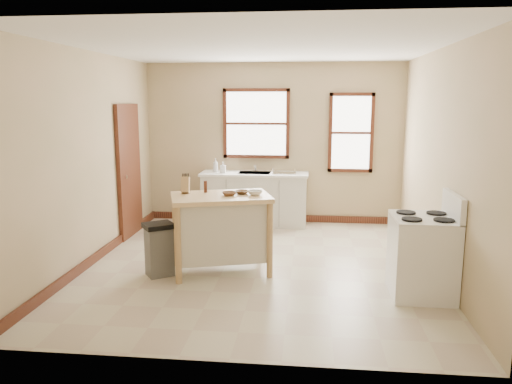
# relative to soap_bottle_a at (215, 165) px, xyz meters

# --- Properties ---
(floor) EXTENTS (5.00, 5.00, 0.00)m
(floor) POSITION_rel_soap_bottle_a_xyz_m (0.99, -2.20, -1.04)
(floor) COLOR beige
(floor) RESTS_ON ground
(ceiling) EXTENTS (5.00, 5.00, 0.00)m
(ceiling) POSITION_rel_soap_bottle_a_xyz_m (0.99, -2.20, 1.76)
(ceiling) COLOR white
(ceiling) RESTS_ON ground
(wall_back) EXTENTS (4.50, 0.04, 2.80)m
(wall_back) POSITION_rel_soap_bottle_a_xyz_m (0.99, 0.30, 0.36)
(wall_back) COLOR tan
(wall_back) RESTS_ON ground
(wall_left) EXTENTS (0.04, 5.00, 2.80)m
(wall_left) POSITION_rel_soap_bottle_a_xyz_m (-1.26, -2.20, 0.36)
(wall_left) COLOR tan
(wall_left) RESTS_ON ground
(wall_right) EXTENTS (0.04, 5.00, 2.80)m
(wall_right) POSITION_rel_soap_bottle_a_xyz_m (3.24, -2.20, 0.36)
(wall_right) COLOR tan
(wall_right) RESTS_ON ground
(window_main) EXTENTS (1.17, 0.06, 1.22)m
(window_main) POSITION_rel_soap_bottle_a_xyz_m (0.69, 0.28, 0.71)
(window_main) COLOR #34140E
(window_main) RESTS_ON wall_back
(window_side) EXTENTS (0.77, 0.06, 1.37)m
(window_side) POSITION_rel_soap_bottle_a_xyz_m (2.34, 0.28, 0.56)
(window_side) COLOR #34140E
(window_side) RESTS_ON wall_back
(door_left) EXTENTS (0.06, 0.90, 2.10)m
(door_left) POSITION_rel_soap_bottle_a_xyz_m (-1.22, -0.90, 0.01)
(door_left) COLOR #34140E
(door_left) RESTS_ON ground
(baseboard_back) EXTENTS (4.50, 0.04, 0.12)m
(baseboard_back) POSITION_rel_soap_bottle_a_xyz_m (0.99, 0.27, -0.98)
(baseboard_back) COLOR #34140E
(baseboard_back) RESTS_ON ground
(baseboard_left) EXTENTS (0.04, 5.00, 0.12)m
(baseboard_left) POSITION_rel_soap_bottle_a_xyz_m (-1.23, -2.20, -0.98)
(baseboard_left) COLOR #34140E
(baseboard_left) RESTS_ON ground
(sink_counter) EXTENTS (1.86, 0.62, 0.92)m
(sink_counter) POSITION_rel_soap_bottle_a_xyz_m (0.69, 0.00, -0.58)
(sink_counter) COLOR silver
(sink_counter) RESTS_ON ground
(faucet) EXTENTS (0.03, 0.03, 0.22)m
(faucet) POSITION_rel_soap_bottle_a_xyz_m (0.69, 0.18, -0.01)
(faucet) COLOR silver
(faucet) RESTS_ON sink_counter
(soap_bottle_a) EXTENTS (0.12, 0.12, 0.24)m
(soap_bottle_a) POSITION_rel_soap_bottle_a_xyz_m (0.00, 0.00, 0.00)
(soap_bottle_a) COLOR #B2B2B2
(soap_bottle_a) RESTS_ON sink_counter
(soap_bottle_b) EXTENTS (0.09, 0.09, 0.19)m
(soap_bottle_b) POSITION_rel_soap_bottle_a_xyz_m (0.15, -0.09, -0.02)
(soap_bottle_b) COLOR #B2B2B2
(soap_bottle_b) RESTS_ON sink_counter
(dish_rack) EXTENTS (0.47, 0.41, 0.10)m
(dish_rack) POSITION_rel_soap_bottle_a_xyz_m (1.20, -0.07, -0.07)
(dish_rack) COLOR silver
(dish_rack) RESTS_ON sink_counter
(kitchen_island) EXTENTS (1.39, 1.10, 0.99)m
(kitchen_island) POSITION_rel_soap_bottle_a_xyz_m (0.53, -2.47, -0.54)
(kitchen_island) COLOR #E6B487
(kitchen_island) RESTS_ON ground
(knife_block) EXTENTS (0.11, 0.11, 0.20)m
(knife_block) POSITION_rel_soap_bottle_a_xyz_m (0.06, -2.39, 0.05)
(knife_block) COLOR tan
(knife_block) RESTS_ON kitchen_island
(pepper_grinder) EXTENTS (0.05, 0.05, 0.15)m
(pepper_grinder) POSITION_rel_soap_bottle_a_xyz_m (0.31, -2.32, 0.03)
(pepper_grinder) COLOR #421D11
(pepper_grinder) RESTS_ON kitchen_island
(bowl_a) EXTENTS (0.25, 0.25, 0.04)m
(bowl_a) POSITION_rel_soap_bottle_a_xyz_m (0.64, -2.48, -0.02)
(bowl_a) COLOR brown
(bowl_a) RESTS_ON kitchen_island
(bowl_b) EXTENTS (0.23, 0.23, 0.04)m
(bowl_b) POSITION_rel_soap_bottle_a_xyz_m (0.79, -2.36, -0.02)
(bowl_b) COLOR brown
(bowl_b) RESTS_ON kitchen_island
(bowl_c) EXTENTS (0.20, 0.20, 0.06)m
(bowl_c) POSITION_rel_soap_bottle_a_xyz_m (0.96, -2.42, -0.02)
(bowl_c) COLOR silver
(bowl_c) RESTS_ON kitchen_island
(trash_bin) EXTENTS (0.45, 0.44, 0.67)m
(trash_bin) POSITION_rel_soap_bottle_a_xyz_m (-0.21, -2.70, -0.70)
(trash_bin) COLOR #60605D
(trash_bin) RESTS_ON ground
(gas_stove) EXTENTS (0.72, 0.73, 1.17)m
(gas_stove) POSITION_rel_soap_bottle_a_xyz_m (2.89, -3.01, -0.45)
(gas_stove) COLOR white
(gas_stove) RESTS_ON ground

